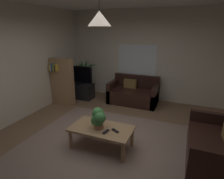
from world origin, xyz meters
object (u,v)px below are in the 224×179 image
at_px(potted_plant_on_table, 98,118).
at_px(pendant_lamp, 99,19).
at_px(couch_right_side, 217,149).
at_px(remote_on_table_1, 106,132).
at_px(potted_palm_corner, 85,78).
at_px(tv, 79,75).
at_px(book_on_table_0, 99,126).
at_px(coffee_table, 102,131).
at_px(bookshelf_corner, 62,81).
at_px(couch_under_window, 133,94).
at_px(tv_stand, 80,91).
at_px(remote_on_table_0, 115,131).

xyz_separation_m(potted_plant_on_table, pendant_lamp, (0.05, 0.03, 1.72)).
distance_m(couch_right_side, pendant_lamp, 2.90).
distance_m(remote_on_table_1, potted_palm_corner, 3.46).
relative_size(couch_right_side, tv, 1.55).
distance_m(book_on_table_0, potted_palm_corner, 3.22).
height_order(book_on_table_0, remote_on_table_1, same).
height_order(remote_on_table_1, potted_palm_corner, potted_palm_corner).
bearing_deg(coffee_table, potted_palm_corner, 125.32).
height_order(coffee_table, remote_on_table_1, remote_on_table_1).
bearing_deg(couch_right_side, pendant_lamp, -80.11).
xyz_separation_m(book_on_table_0, bookshelf_corner, (-2.00, 1.57, 0.28)).
xyz_separation_m(couch_under_window, coffee_table, (0.10, -2.52, 0.09)).
relative_size(tv, potted_palm_corner, 0.76).
relative_size(coffee_table, book_on_table_0, 7.87).
relative_size(couch_under_window, tv_stand, 1.64).
xyz_separation_m(book_on_table_0, tv, (-1.81, 2.21, 0.37)).
bearing_deg(couch_right_side, remote_on_table_1, -75.75).
xyz_separation_m(couch_right_side, remote_on_table_0, (-1.71, -0.37, 0.16)).
xyz_separation_m(coffee_table, potted_plant_on_table, (-0.05, -0.03, 0.27)).
bearing_deg(potted_palm_corner, couch_right_side, -30.88).
bearing_deg(couch_right_side, potted_palm_corner, -120.88).
distance_m(remote_on_table_0, remote_on_table_1, 0.17).
bearing_deg(coffee_table, couch_right_side, 9.89).
bearing_deg(bookshelf_corner, tv, 73.88).
bearing_deg(remote_on_table_1, tv_stand, -38.51).
distance_m(potted_palm_corner, bookshelf_corner, 1.10).
relative_size(remote_on_table_1, pendant_lamp, 0.28).
height_order(couch_right_side, bookshelf_corner, bookshelf_corner).
xyz_separation_m(couch_under_window, bookshelf_corner, (-1.96, -0.93, 0.44)).
relative_size(couch_under_window, remote_on_table_0, 9.20).
distance_m(remote_on_table_0, bookshelf_corner, 2.86).
relative_size(couch_under_window, book_on_table_0, 9.86).
xyz_separation_m(book_on_table_0, potted_plant_on_table, (0.02, -0.06, 0.20)).
height_order(potted_plant_on_table, potted_palm_corner, potted_palm_corner).
bearing_deg(tv_stand, couch_under_window, 8.54).
relative_size(bookshelf_corner, pendant_lamp, 2.47).
distance_m(couch_right_side, bookshelf_corner, 4.26).
height_order(couch_right_side, book_on_table_0, couch_right_side).
bearing_deg(bookshelf_corner, potted_palm_corner, 81.04).
distance_m(remote_on_table_0, potted_plant_on_table, 0.39).
bearing_deg(pendant_lamp, couch_right_side, 9.89).
bearing_deg(tv, potted_plant_on_table, -51.06).
bearing_deg(pendant_lamp, potted_palm_corner, 125.32).
bearing_deg(tv, tv_stand, 90.00).
bearing_deg(couch_under_window, bookshelf_corner, -154.65).
relative_size(couch_under_window, couch_right_side, 1.00).
bearing_deg(remote_on_table_0, book_on_table_0, -67.40).
relative_size(potted_plant_on_table, bookshelf_corner, 0.28).
xyz_separation_m(coffee_table, tv, (-1.88, 2.23, 0.44)).
bearing_deg(couch_right_side, remote_on_table_0, -77.84).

